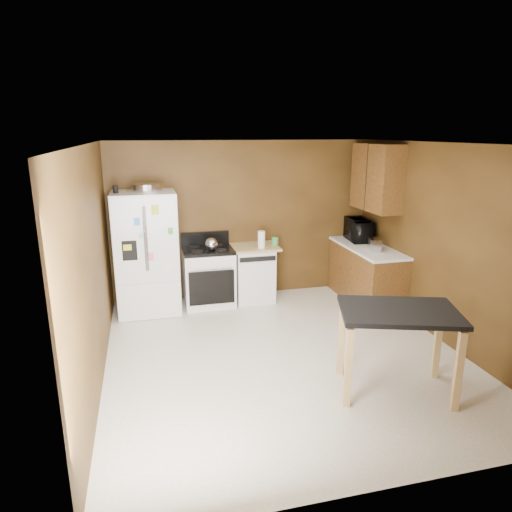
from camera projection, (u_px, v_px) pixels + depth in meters
name	position (u px, v px, depth m)	size (l,w,h in m)	color
floor	(284.00, 355.00, 5.55)	(4.50, 4.50, 0.00)	white
ceiling	(288.00, 144.00, 4.89)	(4.50, 4.50, 0.00)	white
wall_back	(244.00, 220.00, 7.33)	(4.20, 4.20, 0.00)	#563A16
wall_front	(386.00, 340.00, 3.11)	(4.20, 4.20, 0.00)	#563A16
wall_left	(93.00, 269.00, 4.73)	(4.50, 4.50, 0.00)	#563A16
wall_right	(446.00, 245.00, 5.71)	(4.50, 4.50, 0.00)	#563A16
roasting_pan	(147.00, 187.00, 6.52)	(0.43, 0.43, 0.11)	silver
pen_cup	(115.00, 189.00, 6.32)	(0.07, 0.07, 0.11)	black
kettle	(211.00, 244.00, 6.82)	(0.20, 0.20, 0.20)	silver
paper_towel	(261.00, 240.00, 7.01)	(0.11, 0.11, 0.26)	white
green_canister	(275.00, 241.00, 7.25)	(0.10, 0.10, 0.11)	green
toaster	(375.00, 245.00, 6.82)	(0.15, 0.25, 0.18)	silver
microwave	(358.00, 231.00, 7.45)	(0.58, 0.39, 0.32)	black
refrigerator	(147.00, 253.00, 6.70)	(0.90, 0.80, 1.80)	white
gas_range	(208.00, 276.00, 7.08)	(0.76, 0.68, 1.10)	white
dishwasher	(253.00, 273.00, 7.27)	(0.78, 0.63, 0.89)	white
right_cabinets	(369.00, 245.00, 7.12)	(0.63, 1.58, 2.45)	brown
island	(398.00, 323.00, 4.60)	(1.34, 1.09, 0.91)	black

